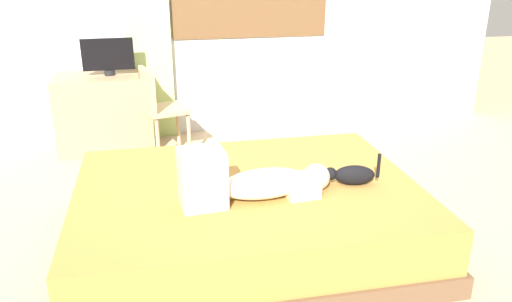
% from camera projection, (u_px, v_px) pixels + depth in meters
% --- Properties ---
extents(ground_plane, '(16.00, 16.00, 0.00)m').
position_uv_depth(ground_plane, '(258.00, 241.00, 3.41)').
color(ground_plane, tan).
extents(bed, '(2.23, 1.70, 0.43)m').
position_uv_depth(bed, '(247.00, 215.00, 3.32)').
color(bed, brown).
rests_on(bed, ground).
extents(person_lying, '(0.94, 0.33, 0.34)m').
position_uv_depth(person_lying, '(249.00, 181.00, 3.02)').
color(person_lying, silver).
rests_on(person_lying, bed).
extents(cat, '(0.35, 0.16, 0.21)m').
position_uv_depth(cat, '(352.00, 175.00, 3.22)').
color(cat, black).
rests_on(cat, bed).
extents(desk, '(0.90, 0.56, 0.74)m').
position_uv_depth(desk, '(106.00, 113.00, 4.94)').
color(desk, '#997A56').
rests_on(desk, ground).
extents(tv_monitor, '(0.48, 0.10, 0.35)m').
position_uv_depth(tv_monitor, '(108.00, 56.00, 4.75)').
color(tv_monitor, black).
rests_on(tv_monitor, desk).
extents(cup, '(0.07, 0.07, 0.08)m').
position_uv_depth(cup, '(142.00, 74.00, 4.68)').
color(cup, '#B23D38').
rests_on(cup, desk).
extents(chair_by_desk, '(0.47, 0.47, 0.86)m').
position_uv_depth(chair_by_desk, '(159.00, 105.00, 4.68)').
color(chair_by_desk, tan).
rests_on(chair_by_desk, ground).
extents(curtain_left, '(0.44, 0.06, 2.37)m').
position_uv_depth(curtain_left, '(147.00, 23.00, 4.99)').
color(curtain_left, '#ADCC75').
rests_on(curtain_left, ground).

